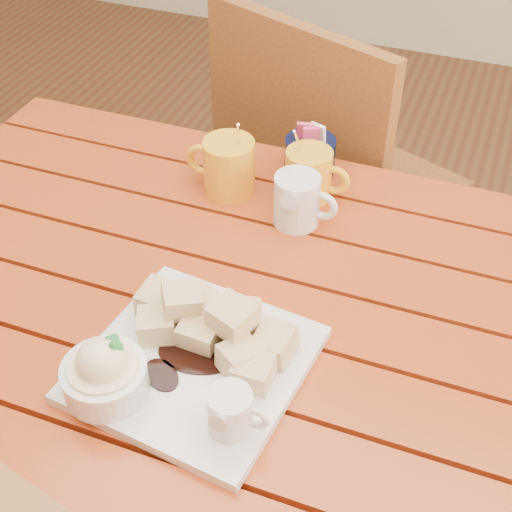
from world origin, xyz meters
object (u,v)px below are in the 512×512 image
at_px(table, 231,342).
at_px(chair_far, 324,183).
at_px(coffee_mug_right, 310,174).
at_px(dessert_plate, 177,359).
at_px(coffee_mug_left, 228,166).

xyz_separation_m(table, chair_far, (-0.02, 0.62, -0.11)).
xyz_separation_m(table, coffee_mug_right, (0.04, 0.27, 0.15)).
height_order(coffee_mug_right, chair_far, chair_far).
relative_size(dessert_plate, coffee_mug_right, 2.28).
distance_m(table, dessert_plate, 0.22).
height_order(dessert_plate, coffee_mug_left, coffee_mug_left).
relative_size(table, dessert_plate, 3.97).
bearing_deg(coffee_mug_right, dessert_plate, -94.30).
bearing_deg(dessert_plate, table, 88.97).
bearing_deg(coffee_mug_left, table, -65.31).
height_order(table, coffee_mug_right, coffee_mug_right).
bearing_deg(dessert_plate, coffee_mug_right, 84.71).
relative_size(table, chair_far, 1.27).
relative_size(dessert_plate, coffee_mug_left, 2.06).
bearing_deg(coffee_mug_left, chair_far, 80.89).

